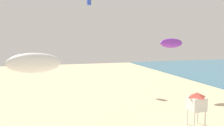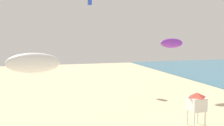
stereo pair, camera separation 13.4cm
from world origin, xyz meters
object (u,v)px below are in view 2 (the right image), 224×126
object	(u,v)px
kite_purple_parafoil	(172,43)
kite_white_parafoil	(33,63)
lifeguard_stand	(197,102)
kite_blue_box	(90,2)

from	to	relation	value
kite_purple_parafoil	kite_white_parafoil	bearing A→B (deg)	-150.95
lifeguard_stand	kite_purple_parafoil	bearing A→B (deg)	59.36
kite_blue_box	kite_white_parafoil	world-z (taller)	kite_blue_box
kite_blue_box	kite_purple_parafoil	xyz separation A→B (m)	(5.42, -12.37, -5.24)
lifeguard_stand	kite_white_parafoil	bearing A→B (deg)	165.48
lifeguard_stand	kite_blue_box	distance (m)	20.61
kite_white_parafoil	lifeguard_stand	bearing A→B (deg)	7.06
lifeguard_stand	kite_purple_parafoil	size ratio (longest dim) A/B	1.11
kite_purple_parafoil	kite_white_parafoil	world-z (taller)	kite_purple_parafoil
kite_blue_box	kite_purple_parafoil	world-z (taller)	kite_blue_box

